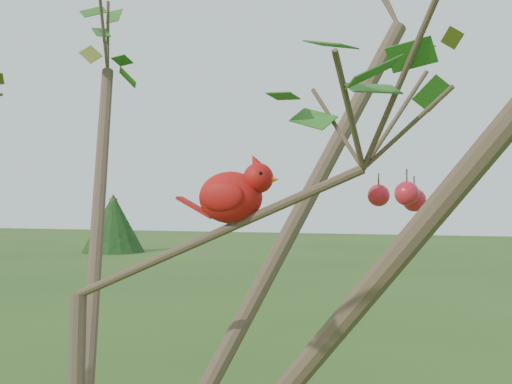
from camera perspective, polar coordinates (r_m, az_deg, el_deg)
crabapple_tree at (r=1.24m, az=-15.81°, el=-1.85°), size 2.35×2.05×2.95m
cardinal at (r=1.20m, az=-1.97°, el=-0.24°), size 0.20×0.10×0.14m
distant_trees at (r=26.10m, az=12.88°, el=-2.13°), size 41.55×12.89×3.52m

